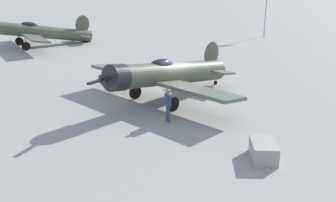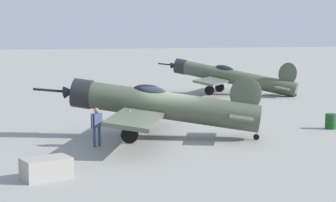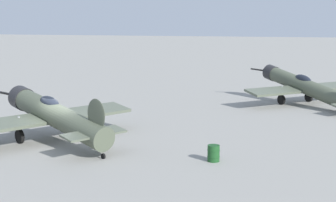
{
  "view_description": "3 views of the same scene",
  "coord_description": "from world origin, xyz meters",
  "views": [
    {
      "loc": [
        22.45,
        5.73,
        7.53
      ],
      "look_at": [
        3.73,
        0.73,
        1.1
      ],
      "focal_mm": 43.22,
      "sensor_mm": 36.0,
      "label": 1
    },
    {
      "loc": [
        10.17,
        24.6,
        4.86
      ],
      "look_at": [
        0.0,
        -0.0,
        1.8
      ],
      "focal_mm": 59.85,
      "sensor_mm": 36.0,
      "label": 2
    },
    {
      "loc": [
        -13.85,
        23.53,
        6.78
      ],
      "look_at": [
        -4.31,
        -6.7,
        1.6
      ],
      "focal_mm": 52.15,
      "sensor_mm": 36.0,
      "label": 3
    }
  ],
  "objects": [
    {
      "name": "ground_crew_mechanic",
      "position": [
        3.73,
        0.73,
        1.05
      ],
      "size": [
        0.6,
        0.44,
        1.74
      ],
      "rotation": [
        0.0,
        0.0,
        2.08
      ],
      "color": "#384766",
      "rests_on": "ground_plane"
    },
    {
      "name": "ground_plane",
      "position": [
        0.0,
        0.0,
        0.0
      ],
      "size": [
        400.0,
        400.0,
        0.0
      ],
      "primitive_type": "plane",
      "color": "gray"
    },
    {
      "name": "fuel_drum",
      "position": [
        -9.02,
        0.8,
        0.4
      ],
      "size": [
        0.63,
        0.63,
        0.81
      ],
      "color": "#19471E",
      "rests_on": "ground_plane"
    },
    {
      "name": "airplane_foreground",
      "position": [
        0.44,
        -0.25,
        1.59
      ],
      "size": [
        10.32,
        10.23,
        3.08
      ],
      "rotation": [
        0.0,
        0.0,
        5.77
      ],
      "color": "#4C5442",
      "rests_on": "ground_plane"
    },
    {
      "name": "airplane_mid_apron",
      "position": [
        -12.85,
        -17.26,
        1.48
      ],
      "size": [
        10.05,
        9.68,
        3.06
      ],
      "rotation": [
        0.0,
        0.0,
        5.51
      ],
      "color": "#4C5442",
      "rests_on": "ground_plane"
    },
    {
      "name": "equipment_crate",
      "position": [
        6.85,
        5.62,
        0.37
      ],
      "size": [
        1.78,
        1.3,
        0.74
      ],
      "rotation": [
        0.0,
        0.0,
        3.34
      ],
      "color": "#9E998E",
      "rests_on": "ground_plane"
    }
  ]
}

